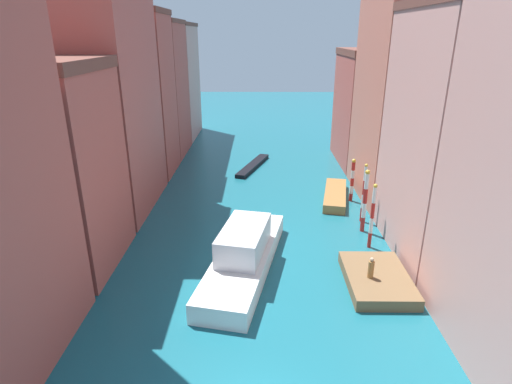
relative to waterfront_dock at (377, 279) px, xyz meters
name	(u,v)px	position (x,y,z in m)	size (l,w,h in m)	color
ground_plane	(259,197)	(-7.35, 14.60, -0.37)	(154.00, 154.00, 0.00)	#196070
building_left_1	(44,169)	(-20.87, 2.59, 6.30)	(8.14, 8.11, 13.30)	#B25147
building_left_2	(97,95)	(-20.87, 12.69, 9.51)	(8.14, 11.54, 19.73)	#B25147
building_left_3	(132,95)	(-20.87, 22.44, 8.14)	(8.14, 7.23, 17.00)	#B25147
building_left_4	(151,89)	(-20.87, 30.50, 7.76)	(8.14, 8.76, 16.25)	#B25147
building_left_5	(168,81)	(-20.87, 40.37, 7.69)	(8.14, 10.85, 16.11)	tan
building_right_1	(465,136)	(6.18, 4.71, 7.98)	(8.14, 10.69, 16.68)	tan
building_right_2	(413,79)	(6.18, 15.59, 10.47)	(8.14, 10.96, 21.66)	#C6705B
building_right_3	(375,108)	(6.18, 26.76, 6.17)	(8.14, 11.22, 13.05)	#B25147
waterfront_dock	(377,279)	(0.00, 0.00, 0.00)	(3.78, 5.64, 0.74)	brown
person_on_dock	(371,268)	(-0.56, -0.39, 1.00)	(0.36, 0.36, 1.36)	olive
mooring_pole_0	(372,216)	(0.71, 4.82, 2.13)	(0.29, 0.29, 4.91)	red
mooring_pole_1	(365,201)	(0.81, 7.48, 2.22)	(0.36, 0.36, 5.07)	red
mooring_pole_2	(364,193)	(1.15, 9.31, 2.17)	(0.27, 0.27, 5.00)	red
mooring_pole_3	(352,180)	(1.19, 13.81, 1.71)	(0.36, 0.36, 4.07)	red
vaporetto_white	(244,254)	(-8.31, 1.76, 0.74)	(5.71, 12.85, 3.04)	white
gondola_black	(253,166)	(-8.10, 24.13, -0.15)	(3.79, 8.69, 0.43)	black
motorboat_0	(335,195)	(-0.19, 14.21, 0.03)	(3.32, 7.62, 0.81)	olive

